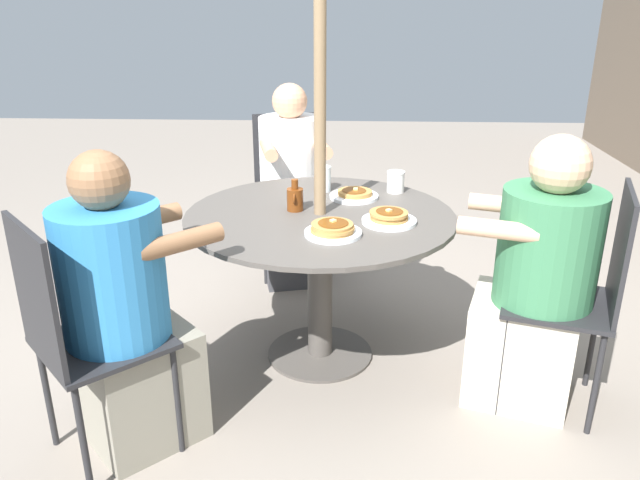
{
  "coord_description": "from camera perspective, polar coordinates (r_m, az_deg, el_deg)",
  "views": [
    {
      "loc": [
        2.57,
        0.12,
        1.6
      ],
      "look_at": [
        0.0,
        0.0,
        0.59
      ],
      "focal_mm": 35.0,
      "sensor_mm": 36.0,
      "label": 1
    }
  ],
  "objects": [
    {
      "name": "umbrella_pole",
      "position": [
        2.61,
        -0.0,
        12.5
      ],
      "size": [
        0.05,
        0.05,
        2.39
      ],
      "primitive_type": "cylinder",
      "color": "#846B4C",
      "rests_on": "ground"
    },
    {
      "name": "patio_table",
      "position": [
        2.78,
        -0.0,
        -0.43
      ],
      "size": [
        1.18,
        1.18,
        0.71
      ],
      "color": "#4C4742",
      "rests_on": "ground"
    },
    {
      "name": "drinking_glass_a",
      "position": [
        3.03,
        0.29,
        5.63
      ],
      "size": [
        0.07,
        0.07,
        0.12
      ],
      "primitive_type": "cylinder",
      "color": "silver",
      "rests_on": "patio_table"
    },
    {
      "name": "syrup_bottle",
      "position": [
        2.75,
        -2.3,
        3.81
      ],
      "size": [
        0.09,
        0.07,
        0.14
      ],
      "color": "#602D0F",
      "rests_on": "patio_table"
    },
    {
      "name": "coffee_cup",
      "position": [
        3.04,
        6.93,
        5.31
      ],
      "size": [
        0.09,
        0.09,
        0.1
      ],
      "color": "white",
      "rests_on": "patio_table"
    },
    {
      "name": "diner_south",
      "position": [
        2.65,
        19.04,
        -4.17
      ],
      "size": [
        0.51,
        0.57,
        1.13
      ],
      "rotation": [
        0.0,
        0.0,
        -3.45
      ],
      "color": "beige",
      "rests_on": "ground"
    },
    {
      "name": "pancake_plate_a",
      "position": [
        2.94,
        3.16,
        4.16
      ],
      "size": [
        0.23,
        0.23,
        0.05
      ],
      "color": "white",
      "rests_on": "patio_table"
    },
    {
      "name": "diner_north",
      "position": [
        3.65,
        -2.59,
        4.26
      ],
      "size": [
        0.56,
        0.45,
        1.15
      ],
      "rotation": [
        0.0,
        0.0,
        -1.35
      ],
      "color": "#3D3D42",
      "rests_on": "ground"
    },
    {
      "name": "patio_chair_east",
      "position": [
        2.3,
        -21.44,
        -7.73
      ],
      "size": [
        0.58,
        0.58,
        0.94
      ],
      "rotation": [
        0.0,
        0.0,
        0.76
      ],
      "color": "#232326",
      "rests_on": "ground"
    },
    {
      "name": "patio_chair_north",
      "position": [
        3.81,
        -2.96,
        5.2
      ],
      "size": [
        0.49,
        0.49,
        0.94
      ],
      "rotation": [
        0.0,
        0.0,
        -1.35
      ],
      "color": "#232326",
      "rests_on": "ground"
    },
    {
      "name": "pancake_plate_c",
      "position": [
        2.47,
        1.18,
        0.94
      ],
      "size": [
        0.23,
        0.23,
        0.06
      ],
      "color": "white",
      "rests_on": "patio_table"
    },
    {
      "name": "diner_east",
      "position": [
        2.36,
        -17.36,
        -6.98
      ],
      "size": [
        0.6,
        0.6,
        1.14
      ],
      "rotation": [
        0.0,
        0.0,
        0.76
      ],
      "color": "gray",
      "rests_on": "ground"
    },
    {
      "name": "patio_chair_south",
      "position": [
        2.65,
        22.95,
        -4.08
      ],
      "size": [
        0.51,
        0.51,
        0.94
      ],
      "rotation": [
        0.0,
        0.0,
        -3.45
      ],
      "color": "#232326",
      "rests_on": "ground"
    },
    {
      "name": "pancake_plate_b",
      "position": [
        2.62,
        6.32,
        2.02
      ],
      "size": [
        0.23,
        0.23,
        0.06
      ],
      "color": "white",
      "rests_on": "patio_table"
    },
    {
      "name": "ground_plane",
      "position": [
        3.03,
        -0.0,
        -10.39
      ],
      "size": [
        12.0,
        12.0,
        0.0
      ],
      "primitive_type": "plane",
      "color": "gray"
    }
  ]
}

